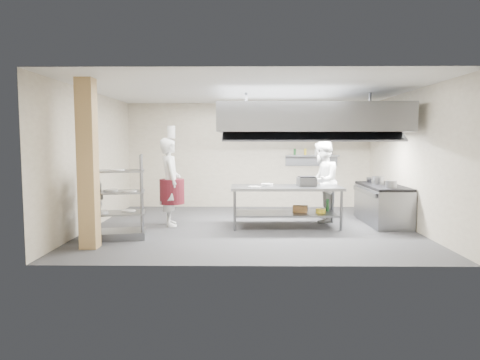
{
  "coord_description": "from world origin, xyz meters",
  "views": [
    {
      "loc": [
        -0.13,
        -9.4,
        1.9
      ],
      "look_at": [
        -0.24,
        0.2,
        1.04
      ],
      "focal_mm": 32.0,
      "sensor_mm": 36.0,
      "label": 1
    }
  ],
  "objects_px": {
    "cooking_range": "(382,205)",
    "chef_plating": "(92,201)",
    "island": "(286,206)",
    "pass_rack": "(116,197)",
    "stockpot": "(378,180)",
    "griddle": "(307,182)",
    "chef_line": "(322,181)",
    "chef_head": "(170,182)"
  },
  "relations": [
    {
      "from": "chef_plating",
      "to": "stockpot",
      "type": "xyz_separation_m",
      "value": [
        5.98,
        2.07,
        0.2
      ]
    },
    {
      "from": "chef_plating",
      "to": "griddle",
      "type": "height_order",
      "value": "chef_plating"
    },
    {
      "from": "cooking_range",
      "to": "chef_head",
      "type": "bearing_deg",
      "value": -176.08
    },
    {
      "from": "chef_line",
      "to": "pass_rack",
      "type": "bearing_deg",
      "value": -50.33
    },
    {
      "from": "griddle",
      "to": "stockpot",
      "type": "distance_m",
      "value": 1.8
    },
    {
      "from": "pass_rack",
      "to": "chef_plating",
      "type": "xyz_separation_m",
      "value": [
        -0.34,
        -0.34,
        -0.03
      ]
    },
    {
      "from": "chef_line",
      "to": "chef_plating",
      "type": "height_order",
      "value": "chef_line"
    },
    {
      "from": "chef_plating",
      "to": "griddle",
      "type": "distance_m",
      "value": 4.54
    },
    {
      "from": "chef_line",
      "to": "stockpot",
      "type": "relative_size",
      "value": 7.03
    },
    {
      "from": "island",
      "to": "stockpot",
      "type": "distance_m",
      "value": 2.32
    },
    {
      "from": "island",
      "to": "pass_rack",
      "type": "xyz_separation_m",
      "value": [
        -3.45,
        -1.21,
        0.37
      ]
    },
    {
      "from": "chef_line",
      "to": "griddle",
      "type": "height_order",
      "value": "chef_line"
    },
    {
      "from": "chef_plating",
      "to": "stockpot",
      "type": "height_order",
      "value": "chef_plating"
    },
    {
      "from": "stockpot",
      "to": "cooking_range",
      "type": "bearing_deg",
      "value": -43.15
    },
    {
      "from": "cooking_range",
      "to": "chef_plating",
      "type": "bearing_deg",
      "value": -161.96
    },
    {
      "from": "island",
      "to": "chef_line",
      "type": "relative_size",
      "value": 1.27
    },
    {
      "from": "chef_head",
      "to": "stockpot",
      "type": "distance_m",
      "value": 4.81
    },
    {
      "from": "island",
      "to": "chef_head",
      "type": "height_order",
      "value": "chef_head"
    },
    {
      "from": "island",
      "to": "griddle",
      "type": "bearing_deg",
      "value": 2.33
    },
    {
      "from": "chef_plating",
      "to": "cooking_range",
      "type": "bearing_deg",
      "value": 110.87
    },
    {
      "from": "stockpot",
      "to": "griddle",
      "type": "bearing_deg",
      "value": -164.07
    },
    {
      "from": "cooking_range",
      "to": "stockpot",
      "type": "height_order",
      "value": "stockpot"
    },
    {
      "from": "cooking_range",
      "to": "stockpot",
      "type": "xyz_separation_m",
      "value": [
        -0.1,
        0.09,
        0.57
      ]
    },
    {
      "from": "pass_rack",
      "to": "chef_head",
      "type": "xyz_separation_m",
      "value": [
        0.84,
        1.3,
        0.17
      ]
    },
    {
      "from": "chef_head",
      "to": "chef_line",
      "type": "bearing_deg",
      "value": -97.41
    },
    {
      "from": "griddle",
      "to": "island",
      "type": "bearing_deg",
      "value": 175.94
    },
    {
      "from": "island",
      "to": "pass_rack",
      "type": "distance_m",
      "value": 3.67
    },
    {
      "from": "griddle",
      "to": "stockpot",
      "type": "relative_size",
      "value": 1.46
    },
    {
      "from": "island",
      "to": "chef_line",
      "type": "bearing_deg",
      "value": 33.36
    },
    {
      "from": "cooking_range",
      "to": "griddle",
      "type": "height_order",
      "value": "griddle"
    },
    {
      "from": "pass_rack",
      "to": "stockpot",
      "type": "relative_size",
      "value": 6.04
    },
    {
      "from": "pass_rack",
      "to": "chef_line",
      "type": "relative_size",
      "value": 0.86
    },
    {
      "from": "pass_rack",
      "to": "chef_plating",
      "type": "height_order",
      "value": "pass_rack"
    },
    {
      "from": "island",
      "to": "griddle",
      "type": "height_order",
      "value": "griddle"
    },
    {
      "from": "chef_head",
      "to": "island",
      "type": "bearing_deg",
      "value": -108.08
    },
    {
      "from": "pass_rack",
      "to": "cooking_range",
      "type": "bearing_deg",
      "value": 4.29
    },
    {
      "from": "island",
      "to": "stockpot",
      "type": "xyz_separation_m",
      "value": [
        2.19,
        0.52,
        0.54
      ]
    },
    {
      "from": "pass_rack",
      "to": "chef_line",
      "type": "xyz_separation_m",
      "value": [
        4.36,
        1.83,
        0.14
      ]
    },
    {
      "from": "pass_rack",
      "to": "stockpot",
      "type": "distance_m",
      "value": 5.9
    },
    {
      "from": "chef_head",
      "to": "stockpot",
      "type": "relative_size",
      "value": 7.25
    },
    {
      "from": "chef_plating",
      "to": "stockpot",
      "type": "distance_m",
      "value": 6.34
    },
    {
      "from": "cooking_range",
      "to": "pass_rack",
      "type": "bearing_deg",
      "value": -164.06
    }
  ]
}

